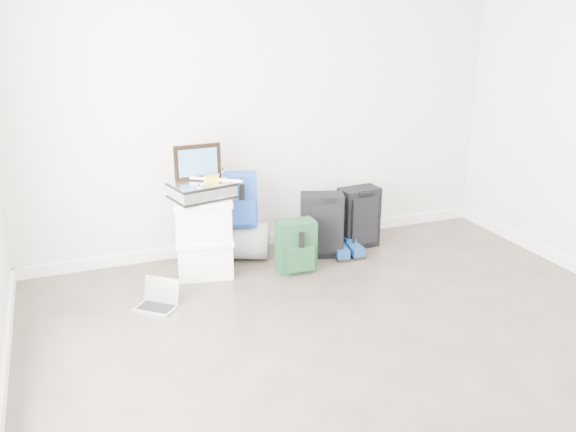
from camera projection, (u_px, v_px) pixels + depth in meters
name	position (u px, v px, depth m)	size (l,w,h in m)	color
ground	(407.00, 387.00, 3.64)	(5.00, 5.00, 0.00)	#372E28
room_envelope	(426.00, 97.00, 3.10)	(4.52, 5.02, 2.71)	silver
boxes_stack	(204.00, 236.00, 5.09)	(0.53, 0.46, 0.67)	white
briefcase	(202.00, 190.00, 4.96)	(0.47, 0.35, 0.14)	#B2B2B7
painting	(198.00, 162.00, 4.98)	(0.39, 0.04, 0.29)	black
drone	(211.00, 179.00, 4.94)	(0.44, 0.44, 0.05)	yellow
duffel_bag	(238.00, 241.00, 5.47)	(0.33, 0.33, 0.54)	gray
blue_backpack	(238.00, 200.00, 5.32)	(0.37, 0.32, 0.46)	#194FA4
large_suitcase	(322.00, 225.00, 5.49)	(0.43, 0.34, 0.58)	black
green_backpack	(296.00, 247.00, 5.19)	(0.33, 0.25, 0.45)	#12321B
carry_on	(359.00, 218.00, 5.70)	(0.38, 0.27, 0.57)	black
shoes	(347.00, 250.00, 5.57)	(0.29, 0.32, 0.10)	black
rolled_rug	(363.00, 210.00, 5.95)	(0.18, 0.18, 0.56)	tan
laptop	(158.00, 300.00, 4.61)	(0.36, 0.35, 0.21)	silver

